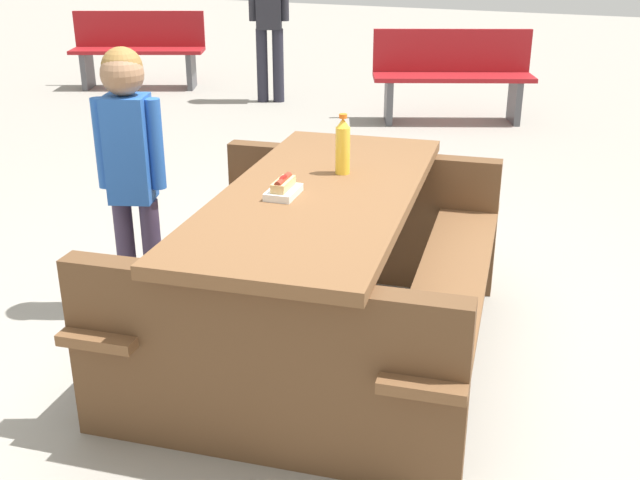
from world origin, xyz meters
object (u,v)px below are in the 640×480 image
soda_bottle (342,146)px  park_bench_near (139,48)px  child_in_coat (130,150)px  hotdog_tray (283,188)px  park_bench_mid (452,74)px  picnic_table (320,257)px

soda_bottle → park_bench_near: size_ratio=0.17×
child_in_coat → park_bench_near: child_in_coat is taller
hotdog_tray → park_bench_mid: 4.67m
soda_bottle → park_bench_near: (-4.41, -4.36, -0.42)m
soda_bottle → child_in_coat: 0.97m
soda_bottle → child_in_coat: size_ratio=0.21×
soda_bottle → child_in_coat: bearing=-75.2°
park_bench_near → hotdog_tray: bearing=41.7°
park_bench_mid → picnic_table: bearing=8.0°
picnic_table → park_bench_near: bearing=-136.8°
picnic_table → hotdog_tray: bearing=-36.1°
park_bench_mid → hotdog_tray: bearing=6.6°
picnic_table → child_in_coat: bearing=-89.5°
child_in_coat → park_bench_near: size_ratio=0.83×
picnic_table → child_in_coat: 1.01m
hotdog_tray → park_bench_near: size_ratio=0.13×
child_in_coat → park_bench_mid: (-4.50, 0.31, -0.36)m
hotdog_tray → picnic_table: bearing=143.9°
child_in_coat → park_bench_near: bearing=-143.7°
soda_bottle → park_bench_mid: (-4.25, -0.63, -0.42)m
picnic_table → hotdog_tray: (0.14, -0.10, 0.34)m
hotdog_tray → park_bench_near: bearing=-138.3°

